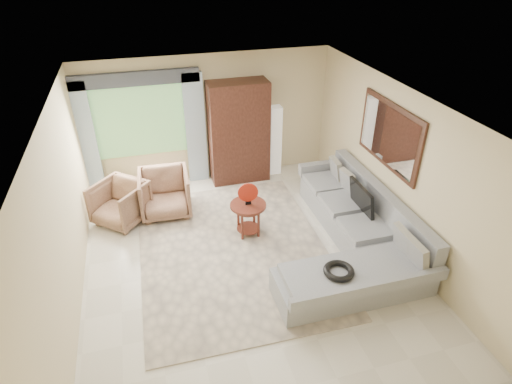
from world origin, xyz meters
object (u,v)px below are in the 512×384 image
object	(u,v)px
coffee_table	(248,219)
armchair_right	(165,193)
tv_screen	(362,198)
armchair_left	(120,203)
potted_plant	(122,182)
sectional_sofa	(355,235)
armoire	(239,132)
floor_lamp	(275,140)

from	to	relation	value
coffee_table	armchair_right	xyz separation A→B (m)	(-1.30, 1.07, 0.09)
tv_screen	armchair_left	xyz separation A→B (m)	(-3.95, 1.49, -0.34)
coffee_table	armchair_right	size ratio (longest dim) A/B	0.67
armchair_right	potted_plant	world-z (taller)	armchair_right
sectional_sofa	coffee_table	xyz separation A→B (m)	(-1.57, 0.88, 0.04)
potted_plant	armoire	distance (m)	2.56
armchair_right	coffee_table	bearing A→B (deg)	-36.56
armchair_left	potted_plant	bearing A→B (deg)	130.56
floor_lamp	sectional_sofa	bearing A→B (deg)	-81.67
tv_screen	coffee_table	distance (m)	1.94
tv_screen	armoire	xyz separation A→B (m)	(-1.50, 2.51, 0.33)
armchair_right	tv_screen	bearing A→B (deg)	-23.58
tv_screen	coffee_table	world-z (taller)	tv_screen
sectional_sofa	armoire	distance (m)	3.24
potted_plant	sectional_sofa	bearing A→B (deg)	-38.68
potted_plant	armoire	size ratio (longest dim) A/B	0.24
armchair_left	potted_plant	xyz separation A→B (m)	(0.02, 1.05, -0.13)
armchair_left	armoire	size ratio (longest dim) A/B	0.40
potted_plant	floor_lamp	distance (m)	3.27
sectional_sofa	armchair_left	xyz separation A→B (m)	(-3.68, 1.88, 0.10)
armchair_right	potted_plant	size ratio (longest dim) A/B	1.81
sectional_sofa	armoire	bearing A→B (deg)	113.06
tv_screen	potted_plant	xyz separation A→B (m)	(-3.93, 2.54, -0.47)
coffee_table	potted_plant	size ratio (longest dim) A/B	1.21
armchair_left	armchair_right	bearing A→B (deg)	46.50
potted_plant	armoire	bearing A→B (deg)	-0.81
sectional_sofa	armchair_right	xyz separation A→B (m)	(-2.88, 1.95, 0.13)
tv_screen	potted_plant	size ratio (longest dim) A/B	1.46
tv_screen	armchair_left	size ratio (longest dim) A/B	0.88
armoire	floor_lamp	world-z (taller)	armoire
tv_screen	armchair_right	size ratio (longest dim) A/B	0.81
tv_screen	armchair_right	world-z (taller)	tv_screen
armchair_left	tv_screen	bearing A→B (deg)	20.83
coffee_table	floor_lamp	distance (m)	2.41
armchair_right	armoire	size ratio (longest dim) A/B	0.44
armoire	floor_lamp	xyz separation A→B (m)	(0.80, 0.06, -0.30)
armchair_left	armchair_right	distance (m)	0.81
coffee_table	armchair_left	bearing A→B (deg)	154.55
armchair_right	armoire	world-z (taller)	armoire
tv_screen	armchair_left	bearing A→B (deg)	159.27
armchair_right	armoire	xyz separation A→B (m)	(1.64, 0.95, 0.63)
floor_lamp	potted_plant	bearing A→B (deg)	-179.54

